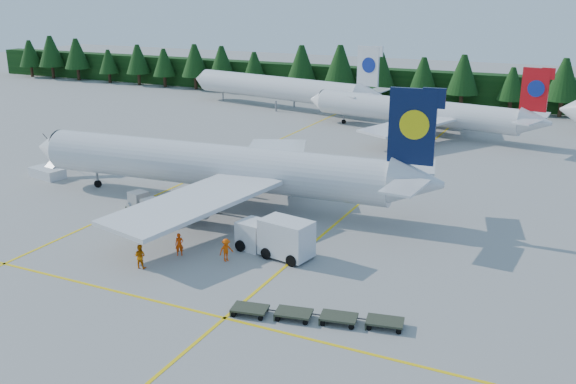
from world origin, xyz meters
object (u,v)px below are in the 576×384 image
at_px(airliner_red, 410,111).
at_px(airliner_navy, 204,165).
at_px(service_truck, 274,236).
at_px(airstairs, 50,170).

bearing_deg(airliner_red, airliner_navy, -93.60).
bearing_deg(service_truck, airliner_navy, 153.95).
bearing_deg(airliner_red, service_truck, -77.11).
xyz_separation_m(airliner_red, airstairs, (-30.37, -41.28, -2.41)).
relative_size(airstairs, service_truck, 0.90).
distance_m(airliner_navy, airliner_red, 42.13).
xyz_separation_m(airstairs, service_truck, (33.25, -8.88, 0.73)).
height_order(airliner_navy, airstairs, airliner_navy).
height_order(airliner_red, service_truck, airliner_red).
distance_m(airstairs, service_truck, 34.42).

